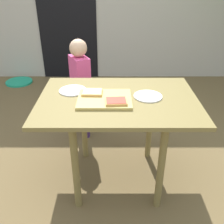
{
  "coord_description": "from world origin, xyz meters",
  "views": [
    {
      "loc": [
        -0.04,
        -1.7,
        1.61
      ],
      "look_at": [
        -0.05,
        0.0,
        0.66
      ],
      "focal_mm": 41.21,
      "sensor_mm": 36.0,
      "label": 1
    }
  ],
  "objects_px": {
    "pizza_slice_near_right": "(117,101)",
    "plate_white_left": "(73,90)",
    "cutting_board": "(105,99)",
    "child_left": "(81,83)",
    "plate_white_right": "(149,96)",
    "pizza_slice_far_left": "(93,92)",
    "dining_table": "(119,110)",
    "garden_hose_coil": "(20,82)"
  },
  "relations": [
    {
      "from": "garden_hose_coil",
      "to": "plate_white_right",
      "type": "bearing_deg",
      "value": -50.37
    },
    {
      "from": "cutting_board",
      "to": "child_left",
      "type": "relative_size",
      "value": 0.37
    },
    {
      "from": "cutting_board",
      "to": "plate_white_right",
      "type": "height_order",
      "value": "cutting_board"
    },
    {
      "from": "plate_white_left",
      "to": "child_left",
      "type": "relative_size",
      "value": 0.2
    },
    {
      "from": "plate_white_right",
      "to": "garden_hose_coil",
      "type": "height_order",
      "value": "plate_white_right"
    },
    {
      "from": "garden_hose_coil",
      "to": "cutting_board",
      "type": "bearing_deg",
      "value": -56.59
    },
    {
      "from": "plate_white_right",
      "to": "pizza_slice_far_left",
      "type": "bearing_deg",
      "value": 177.79
    },
    {
      "from": "cutting_board",
      "to": "plate_white_right",
      "type": "distance_m",
      "value": 0.33
    },
    {
      "from": "cutting_board",
      "to": "pizza_slice_near_right",
      "type": "bearing_deg",
      "value": -41.69
    },
    {
      "from": "dining_table",
      "to": "plate_white_left",
      "type": "bearing_deg",
      "value": 159.96
    },
    {
      "from": "pizza_slice_near_right",
      "to": "plate_white_right",
      "type": "distance_m",
      "value": 0.27
    },
    {
      "from": "child_left",
      "to": "cutting_board",
      "type": "bearing_deg",
      "value": -70.29
    },
    {
      "from": "cutting_board",
      "to": "pizza_slice_near_right",
      "type": "distance_m",
      "value": 0.11
    },
    {
      "from": "pizza_slice_near_right",
      "to": "cutting_board",
      "type": "bearing_deg",
      "value": 138.31
    },
    {
      "from": "dining_table",
      "to": "pizza_slice_near_right",
      "type": "xyz_separation_m",
      "value": [
        -0.02,
        -0.11,
        0.13
      ]
    },
    {
      "from": "pizza_slice_near_right",
      "to": "pizza_slice_far_left",
      "type": "height_order",
      "value": "same"
    },
    {
      "from": "pizza_slice_near_right",
      "to": "dining_table",
      "type": "bearing_deg",
      "value": 81.7
    },
    {
      "from": "plate_white_left",
      "to": "pizza_slice_near_right",
      "type": "bearing_deg",
      "value": -35.33
    },
    {
      "from": "dining_table",
      "to": "pizza_slice_far_left",
      "type": "xyz_separation_m",
      "value": [
        -0.19,
        0.04,
        0.13
      ]
    },
    {
      "from": "pizza_slice_near_right",
      "to": "child_left",
      "type": "bearing_deg",
      "value": 113.16
    },
    {
      "from": "child_left",
      "to": "dining_table",
      "type": "bearing_deg",
      "value": -62.65
    },
    {
      "from": "cutting_board",
      "to": "pizza_slice_far_left",
      "type": "relative_size",
      "value": 2.53
    },
    {
      "from": "dining_table",
      "to": "cutting_board",
      "type": "distance_m",
      "value": 0.15
    },
    {
      "from": "pizza_slice_near_right",
      "to": "child_left",
      "type": "xyz_separation_m",
      "value": [
        -0.35,
        0.81,
        -0.21
      ]
    },
    {
      "from": "plate_white_left",
      "to": "child_left",
      "type": "distance_m",
      "value": 0.6
    },
    {
      "from": "dining_table",
      "to": "child_left",
      "type": "xyz_separation_m",
      "value": [
        -0.36,
        0.7,
        -0.08
      ]
    },
    {
      "from": "dining_table",
      "to": "pizza_slice_near_right",
      "type": "height_order",
      "value": "pizza_slice_near_right"
    },
    {
      "from": "plate_white_left",
      "to": "dining_table",
      "type": "bearing_deg",
      "value": -20.04
    },
    {
      "from": "plate_white_left",
      "to": "garden_hose_coil",
      "type": "bearing_deg",
      "value": 120.48
    },
    {
      "from": "pizza_slice_far_left",
      "to": "garden_hose_coil",
      "type": "xyz_separation_m",
      "value": [
        -1.36,
        2.12,
        -0.79
      ]
    },
    {
      "from": "pizza_slice_near_right",
      "to": "plate_white_left",
      "type": "relative_size",
      "value": 0.74
    },
    {
      "from": "pizza_slice_far_left",
      "to": "child_left",
      "type": "xyz_separation_m",
      "value": [
        -0.17,
        0.66,
        -0.21
      ]
    },
    {
      "from": "pizza_slice_near_right",
      "to": "garden_hose_coil",
      "type": "height_order",
      "value": "pizza_slice_near_right"
    },
    {
      "from": "child_left",
      "to": "garden_hose_coil",
      "type": "bearing_deg",
      "value": 129.07
    },
    {
      "from": "pizza_slice_near_right",
      "to": "plate_white_left",
      "type": "height_order",
      "value": "pizza_slice_near_right"
    },
    {
      "from": "pizza_slice_near_right",
      "to": "garden_hose_coil",
      "type": "relative_size",
      "value": 0.38
    },
    {
      "from": "pizza_slice_far_left",
      "to": "dining_table",
      "type": "bearing_deg",
      "value": -11.63
    },
    {
      "from": "pizza_slice_near_right",
      "to": "plate_white_left",
      "type": "bearing_deg",
      "value": 144.67
    },
    {
      "from": "plate_white_right",
      "to": "dining_table",
      "type": "bearing_deg",
      "value": -173.99
    },
    {
      "from": "garden_hose_coil",
      "to": "pizza_slice_far_left",
      "type": "bearing_deg",
      "value": -57.42
    },
    {
      "from": "cutting_board",
      "to": "plate_white_left",
      "type": "distance_m",
      "value": 0.3
    },
    {
      "from": "plate_white_left",
      "to": "plate_white_right",
      "type": "bearing_deg",
      "value": -10.33
    }
  ]
}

